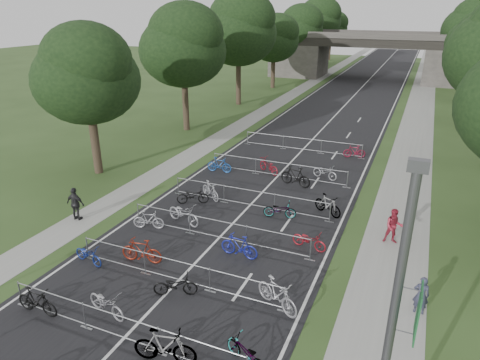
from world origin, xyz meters
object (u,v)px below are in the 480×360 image
object	(u,v)px
lamppost	(390,346)
pedestrian_b	(394,226)
pedestrian_a	(421,295)
pedestrian_c	(76,204)
overpass_bridge	(372,56)

from	to	relation	value
lamppost	pedestrian_b	xyz separation A→B (m)	(-0.51, 12.08, -3.41)
pedestrian_a	pedestrian_b	bearing A→B (deg)	-75.44
pedestrian_b	pedestrian_c	world-z (taller)	pedestrian_c
lamppost	overpass_bridge	bearing A→B (deg)	97.53
pedestrian_a	pedestrian_b	distance (m)	5.13
lamppost	pedestrian_a	size ratio (longest dim) A/B	5.31
lamppost	pedestrian_a	world-z (taller)	lamppost
lamppost	pedestrian_c	bearing A→B (deg)	153.71
lamppost	pedestrian_a	distance (m)	8.01
lamppost	pedestrian_a	bearing A→B (deg)	83.06
pedestrian_a	overpass_bridge	bearing A→B (deg)	-81.76
pedestrian_c	pedestrian_b	bearing A→B (deg)	-167.60
pedestrian_a	pedestrian_b	world-z (taller)	pedestrian_b
overpass_bridge	pedestrian_a	size ratio (longest dim) A/B	20.06
overpass_bridge	pedestrian_b	distance (m)	51.59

